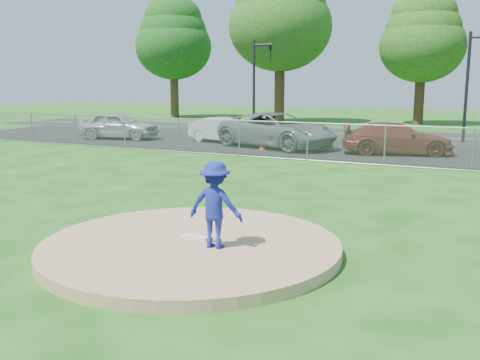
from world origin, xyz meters
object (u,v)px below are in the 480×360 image
object	(u,v)px
parked_car_silver	(119,125)
pitcher	(215,205)
parked_car_darkred	(397,139)
traffic_signal_left	(257,78)
tree_far_left	(173,37)
tree_left	(280,14)
parked_car_white	(224,130)
parked_car_gray	(277,130)
tree_center	(423,36)
traffic_cone	(263,142)

from	to	relation	value
parked_car_silver	pitcher	bearing A→B (deg)	-148.63
pitcher	parked_car_darkred	world-z (taller)	pitcher
traffic_signal_left	tree_far_left	bearing A→B (deg)	140.27
tree_left	pitcher	xyz separation A→B (m)	(11.57, -31.10, -7.29)
parked_car_white	parked_car_gray	world-z (taller)	parked_car_gray
tree_center	parked_car_gray	size ratio (longest dim) A/B	1.66
tree_far_left	traffic_signal_left	distance (m)	17.60
traffic_signal_left	parked_car_silver	xyz separation A→B (m)	(-5.36, -6.58, -2.61)
parked_car_silver	parked_car_white	size ratio (longest dim) A/B	1.12
parked_car_white	parked_car_darkred	distance (m)	8.92
tree_left	parked_car_silver	distance (m)	17.56
tree_far_left	tree_center	size ratio (longest dim) A/B	1.09
tree_far_left	tree_center	xyz separation A→B (m)	(21.00, 1.00, -0.59)
pitcher	traffic_cone	distance (m)	15.68
tree_left	parked_car_white	world-z (taller)	tree_left
tree_left	pitcher	bearing A→B (deg)	-69.60
pitcher	traffic_signal_left	bearing A→B (deg)	-72.50
tree_center	parked_car_silver	world-z (taller)	tree_center
parked_car_gray	parked_car_darkred	world-z (taller)	parked_car_gray
tree_far_left	parked_car_darkred	bearing A→B (deg)	-37.39
tree_far_left	parked_car_silver	xyz separation A→B (m)	(7.87, -17.58, -6.31)
tree_left	parked_car_silver	xyz separation A→B (m)	(-3.13, -15.58, -7.49)
pitcher	parked_car_darkred	size ratio (longest dim) A/B	0.32
tree_center	tree_left	bearing A→B (deg)	-163.30
tree_center	traffic_cone	distance (m)	20.81
parked_car_silver	parked_car_white	bearing A→B (deg)	-92.90
tree_left	parked_car_darkred	bearing A→B (deg)	-52.60
tree_center	parked_car_white	distance (m)	19.85
parked_car_silver	parked_car_gray	distance (m)	9.35
traffic_signal_left	traffic_cone	world-z (taller)	traffic_signal_left
pitcher	parked_car_silver	xyz separation A→B (m)	(-14.69, 15.52, -0.20)
parked_car_silver	parked_car_white	world-z (taller)	parked_car_silver
tree_far_left	parked_car_gray	bearing A→B (deg)	-45.34
parked_car_white	parked_car_darkred	world-z (taller)	parked_car_darkred
pitcher	parked_car_gray	size ratio (longest dim) A/B	0.25
parked_car_silver	tree_center	bearing A→B (deg)	-47.30
traffic_cone	parked_car_white	distance (m)	3.60
parked_car_silver	traffic_cone	bearing A→B (deg)	-107.67
tree_far_left	tree_left	size ratio (longest dim) A/B	0.86
parked_car_gray	parked_car_darkred	size ratio (longest dim) A/B	1.27
tree_left	parked_car_silver	bearing A→B (deg)	-101.34
tree_left	tree_center	xyz separation A→B (m)	(10.00, 3.00, -1.77)
pitcher	tree_left	bearing A→B (deg)	-74.99
parked_car_gray	traffic_signal_left	bearing A→B (deg)	48.72
tree_far_left	traffic_cone	size ratio (longest dim) A/B	15.89
tree_left	traffic_cone	size ratio (longest dim) A/B	18.54
tree_left	tree_center	distance (m)	10.59
tree_center	parked_car_darkred	xyz separation A→B (m)	(1.78, -18.41, -5.78)
tree_center	parked_car_gray	xyz separation A→B (m)	(-3.77, -18.43, -5.64)
tree_far_left	parked_car_silver	world-z (taller)	tree_far_left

